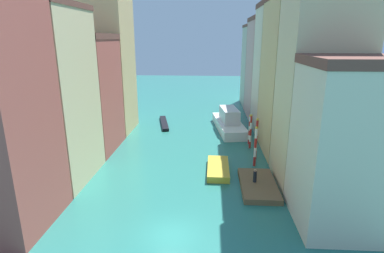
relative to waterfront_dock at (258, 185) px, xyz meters
name	(u,v)px	position (x,y,z in m)	size (l,w,h in m)	color
ground_plane	(192,136)	(-7.64, 16.41, -0.28)	(154.00, 154.00, 0.00)	#28756B
building_left_1	(50,96)	(-20.70, 1.11, 8.50)	(6.93, 8.96, 17.53)	beige
building_left_2	(87,94)	(-20.70, 10.09, 7.16)	(6.93, 8.97, 14.83)	#B25147
building_left_3	(107,64)	(-20.70, 18.87, 10.17)	(6.93, 8.24, 20.86)	#DBB77A
building_right_0	(347,145)	(5.43, -5.44, 6.29)	(6.93, 7.38, 13.10)	beige
building_right_1	(319,84)	(5.43, 1.98, 9.76)	(6.93, 7.48, 20.04)	beige
building_right_2	(294,77)	(5.43, 11.15, 9.30)	(6.93, 10.68, 19.13)	#DBB77A
building_right_3	(278,69)	(5.43, 20.37, 9.40)	(6.93, 7.63, 19.33)	beige
building_right_4	(267,68)	(5.43, 29.75, 8.69)	(6.93, 10.87, 17.91)	tan
building_right_5	(259,66)	(5.43, 39.93, 8.24)	(6.93, 9.28, 17.00)	#BCB299
waterfront_dock	(258,185)	(0.00, 0.00, 0.00)	(3.47, 6.87, 0.55)	brown
person_on_dock	(255,176)	(-0.35, 0.13, 0.91)	(0.36, 0.36, 1.37)	black
mooring_pole_0	(255,146)	(0.34, 5.43, 2.16)	(0.32, 0.32, 4.78)	red
mooring_pole_1	(256,138)	(0.78, 7.81, 2.32)	(0.31, 0.31, 5.11)	red
mooring_pole_2	(251,131)	(0.54, 11.51, 2.11)	(0.29, 0.29, 4.69)	red
mooring_pole_3	(250,129)	(0.62, 13.12, 1.90)	(0.35, 0.35, 4.24)	red
vaporetto_white	(229,122)	(-1.83, 19.95, 0.97)	(5.29, 12.78, 3.52)	white
gondola_black	(164,123)	(-12.77, 22.41, -0.04)	(2.81, 8.56, 0.47)	black
motorboat_0	(218,169)	(-3.89, 3.58, 0.08)	(2.40, 6.01, 0.71)	gold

